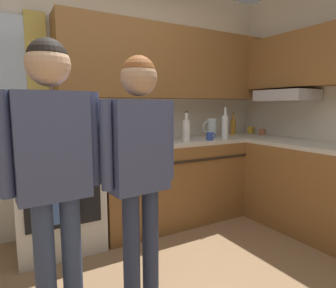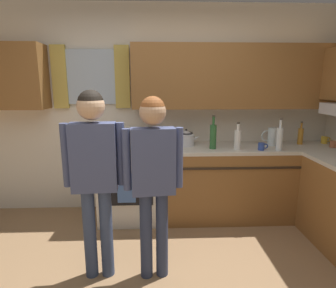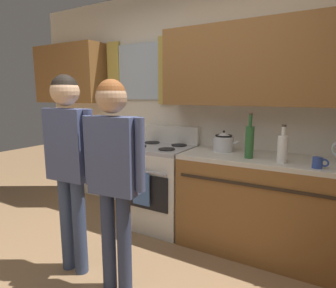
{
  "view_description": "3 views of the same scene",
  "coord_description": "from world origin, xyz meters",
  "px_view_note": "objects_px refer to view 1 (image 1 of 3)",
  "views": [
    {
      "loc": [
        -0.66,
        -1.09,
        1.28
      ],
      "look_at": [
        0.32,
        0.62,
        1.01
      ],
      "focal_mm": 30.66,
      "sensor_mm": 36.0,
      "label": 1
    },
    {
      "loc": [
        0.05,
        -1.72,
        1.64
      ],
      "look_at": [
        0.16,
        0.93,
        1.07
      ],
      "focal_mm": 29.75,
      "sensor_mm": 36.0,
      "label": 2
    },
    {
      "loc": [
        1.29,
        -1.02,
        1.45
      ],
      "look_at": [
        0.17,
        0.94,
        1.05
      ],
      "focal_mm": 30.04,
      "sensor_mm": 36.0,
      "label": 3
    }
  ],
  "objects_px": {
    "stovetop_kettle": "(127,133)",
    "adult_in_plaid": "(140,156)",
    "mug_mustard_yellow": "(250,130)",
    "adult_left": "(53,157)",
    "mug_cobalt_blue": "(210,136)",
    "bottle_milk_white": "(186,130)",
    "bottle_tall_clear": "(225,126)",
    "stove_oven": "(58,196)",
    "bottle_wine_green": "(161,127)",
    "water_pitcher": "(212,128)",
    "bottle_oil_amber": "(233,126)",
    "cup_terracotta": "(262,132)"
  },
  "relations": [
    {
      "from": "stovetop_kettle",
      "to": "adult_in_plaid",
      "type": "relative_size",
      "value": 0.18
    },
    {
      "from": "stovetop_kettle",
      "to": "adult_in_plaid",
      "type": "height_order",
      "value": "adult_in_plaid"
    },
    {
      "from": "mug_mustard_yellow",
      "to": "adult_left",
      "type": "bearing_deg",
      "value": -155.49
    },
    {
      "from": "mug_cobalt_blue",
      "to": "adult_in_plaid",
      "type": "height_order",
      "value": "adult_in_plaid"
    },
    {
      "from": "bottle_milk_white",
      "to": "bottle_tall_clear",
      "type": "xyz_separation_m",
      "value": [
        0.46,
        -0.07,
        0.02
      ]
    },
    {
      "from": "stove_oven",
      "to": "adult_left",
      "type": "distance_m",
      "value": 1.22
    },
    {
      "from": "bottle_wine_green",
      "to": "adult_left",
      "type": "xyz_separation_m",
      "value": [
        -1.16,
        -0.97,
        -0.04
      ]
    },
    {
      "from": "bottle_milk_white",
      "to": "mug_cobalt_blue",
      "type": "height_order",
      "value": "bottle_milk_white"
    },
    {
      "from": "mug_cobalt_blue",
      "to": "mug_mustard_yellow",
      "type": "bearing_deg",
      "value": 19.44
    },
    {
      "from": "mug_mustard_yellow",
      "to": "water_pitcher",
      "type": "xyz_separation_m",
      "value": [
        -0.72,
        -0.09,
        0.07
      ]
    },
    {
      "from": "adult_left",
      "to": "adult_in_plaid",
      "type": "distance_m",
      "value": 0.48
    },
    {
      "from": "stove_oven",
      "to": "stovetop_kettle",
      "type": "distance_m",
      "value": 0.88
    },
    {
      "from": "bottle_wine_green",
      "to": "adult_left",
      "type": "bearing_deg",
      "value": -140.03
    },
    {
      "from": "mug_cobalt_blue",
      "to": "water_pitcher",
      "type": "bearing_deg",
      "value": 48.91
    },
    {
      "from": "stovetop_kettle",
      "to": "adult_in_plaid",
      "type": "bearing_deg",
      "value": -108.36
    },
    {
      "from": "bottle_oil_amber",
      "to": "mug_mustard_yellow",
      "type": "xyz_separation_m",
      "value": [
        0.34,
        0.03,
        -0.06
      ]
    },
    {
      "from": "mug_cobalt_blue",
      "to": "stove_oven",
      "type": "bearing_deg",
      "value": 172.2
    },
    {
      "from": "bottle_wine_green",
      "to": "adult_in_plaid",
      "type": "xyz_separation_m",
      "value": [
        -0.68,
        -1.0,
        -0.07
      ]
    },
    {
      "from": "stove_oven",
      "to": "bottle_milk_white",
      "type": "distance_m",
      "value": 1.4
    },
    {
      "from": "bottle_milk_white",
      "to": "bottle_tall_clear",
      "type": "height_order",
      "value": "bottle_tall_clear"
    },
    {
      "from": "bottle_milk_white",
      "to": "mug_cobalt_blue",
      "type": "xyz_separation_m",
      "value": [
        0.27,
        -0.06,
        -0.08
      ]
    },
    {
      "from": "bottle_oil_amber",
      "to": "adult_in_plaid",
      "type": "distance_m",
      "value": 2.19
    },
    {
      "from": "mug_cobalt_blue",
      "to": "cup_terracotta",
      "type": "relative_size",
      "value": 1.05
    },
    {
      "from": "stove_oven",
      "to": "bottle_milk_white",
      "type": "bearing_deg",
      "value": -6.7
    },
    {
      "from": "cup_terracotta",
      "to": "adult_in_plaid",
      "type": "bearing_deg",
      "value": -154.82
    },
    {
      "from": "bottle_wine_green",
      "to": "adult_in_plaid",
      "type": "bearing_deg",
      "value": -124.45
    },
    {
      "from": "bottle_wine_green",
      "to": "water_pitcher",
      "type": "xyz_separation_m",
      "value": [
        0.76,
        0.14,
        -0.04
      ]
    },
    {
      "from": "bottle_tall_clear",
      "to": "water_pitcher",
      "type": "relative_size",
      "value": 1.67
    },
    {
      "from": "bottle_tall_clear",
      "to": "mug_cobalt_blue",
      "type": "height_order",
      "value": "bottle_tall_clear"
    },
    {
      "from": "water_pitcher",
      "to": "adult_in_plaid",
      "type": "relative_size",
      "value": 0.14
    },
    {
      "from": "water_pitcher",
      "to": "adult_in_plaid",
      "type": "bearing_deg",
      "value": -141.6
    },
    {
      "from": "mug_cobalt_blue",
      "to": "stovetop_kettle",
      "type": "relative_size",
      "value": 0.42
    },
    {
      "from": "cup_terracotta",
      "to": "stove_oven",
      "type": "bearing_deg",
      "value": 177.55
    },
    {
      "from": "mug_mustard_yellow",
      "to": "cup_terracotta",
      "type": "xyz_separation_m",
      "value": [
        -0.03,
        -0.22,
        -0.01
      ]
    },
    {
      "from": "bottle_wine_green",
      "to": "adult_left",
      "type": "height_order",
      "value": "adult_left"
    },
    {
      "from": "cup_terracotta",
      "to": "stovetop_kettle",
      "type": "height_order",
      "value": "stovetop_kettle"
    },
    {
      "from": "cup_terracotta",
      "to": "adult_left",
      "type": "relative_size",
      "value": 0.07
    },
    {
      "from": "bottle_oil_amber",
      "to": "mug_cobalt_blue",
      "type": "bearing_deg",
      "value": -153.36
    },
    {
      "from": "mug_cobalt_blue",
      "to": "water_pitcher",
      "type": "xyz_separation_m",
      "value": [
        0.21,
        0.24,
        0.07
      ]
    },
    {
      "from": "bottle_tall_clear",
      "to": "bottle_oil_amber",
      "type": "bearing_deg",
      "value": 37.48
    },
    {
      "from": "bottle_tall_clear",
      "to": "bottle_wine_green",
      "type": "bearing_deg",
      "value": 171.37
    },
    {
      "from": "mug_cobalt_blue",
      "to": "adult_in_plaid",
      "type": "bearing_deg",
      "value": -143.82
    },
    {
      "from": "stove_oven",
      "to": "bottle_milk_white",
      "type": "relative_size",
      "value": 3.51
    },
    {
      "from": "bottle_oil_amber",
      "to": "bottle_wine_green",
      "type": "bearing_deg",
      "value": -169.97
    },
    {
      "from": "water_pitcher",
      "to": "cup_terracotta",
      "type": "bearing_deg",
      "value": -11.14
    },
    {
      "from": "bottle_tall_clear",
      "to": "bottle_wine_green",
      "type": "height_order",
      "value": "bottle_wine_green"
    },
    {
      "from": "stovetop_kettle",
      "to": "stove_oven",
      "type": "bearing_deg",
      "value": -174.21
    },
    {
      "from": "bottle_oil_amber",
      "to": "stovetop_kettle",
      "type": "xyz_separation_m",
      "value": [
        -1.44,
        -0.02,
        -0.01
      ]
    },
    {
      "from": "bottle_wine_green",
      "to": "adult_left",
      "type": "relative_size",
      "value": 0.25
    },
    {
      "from": "bottle_wine_green",
      "to": "mug_cobalt_blue",
      "type": "height_order",
      "value": "bottle_wine_green"
    }
  ]
}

